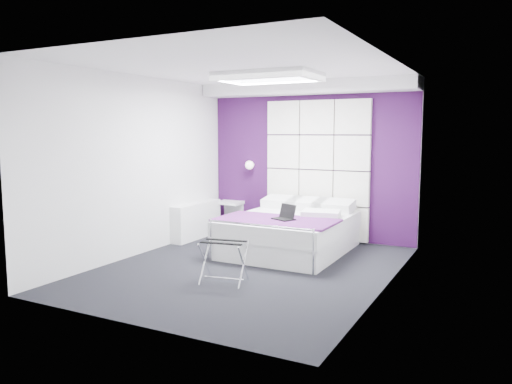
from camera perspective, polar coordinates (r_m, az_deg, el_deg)
floor at (r=6.66m, az=-0.95°, el=-8.73°), size 4.40×4.40×0.00m
ceiling at (r=6.47m, az=-0.99°, el=14.05°), size 4.40×4.40×0.00m
wall_back at (r=8.43m, az=6.15°, el=3.49°), size 3.60×0.00×3.60m
wall_left at (r=7.46m, az=-13.25°, el=2.91°), size 0.00×4.40×4.40m
wall_right at (r=5.81m, az=14.88°, el=1.78°), size 0.00×4.40×4.40m
accent_wall at (r=8.43m, az=6.12°, el=3.49°), size 3.58×0.02×2.58m
soffit at (r=8.22m, az=5.61°, el=11.78°), size 3.58×0.50×0.20m
headboard at (r=8.33m, az=6.95°, el=2.54°), size 1.80×0.08×2.30m
skylight at (r=6.99m, az=1.40°, el=13.09°), size 1.36×0.86×0.12m
wall_lamp at (r=8.75m, az=-0.63°, el=3.12°), size 0.15×0.15×0.15m
radiator at (r=8.54m, az=-6.82°, el=-3.24°), size 0.22×1.20×0.60m
bed at (r=7.53m, az=3.93°, el=-4.56°), size 1.68×2.03×0.71m
nightstand at (r=8.98m, az=-3.00°, el=-1.22°), size 0.43×0.34×0.05m
luggage_rack at (r=6.01m, az=-3.69°, el=-7.98°), size 0.51×0.38×0.50m
laptop at (r=7.02m, az=3.29°, el=-2.71°), size 0.30×0.21×0.22m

